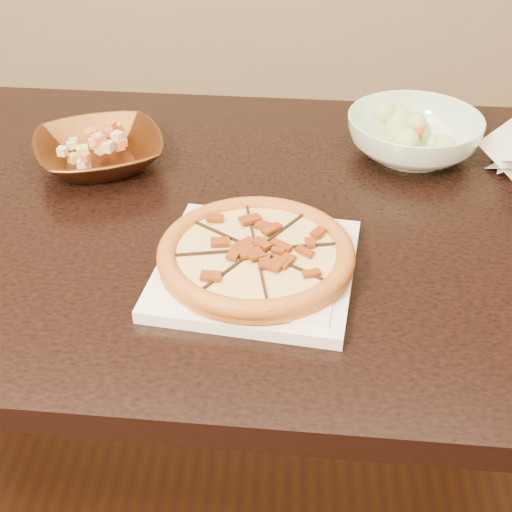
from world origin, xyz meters
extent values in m
cube|color=black|center=(0.11, 0.04, 0.73)|extent=(1.39, 0.94, 0.04)
cylinder|color=black|center=(0.71, 0.40, 0.35)|extent=(0.07, 0.07, 0.71)
cube|color=white|center=(0.20, -0.12, 0.76)|extent=(0.30, 0.30, 0.02)
cube|color=white|center=(0.20, -0.12, 0.77)|extent=(0.25, 0.25, 0.00)
cylinder|color=#AA6C29|center=(0.20, -0.12, 0.78)|extent=(0.26, 0.26, 0.01)
torus|color=#AA6C29|center=(0.20, -0.12, 0.79)|extent=(0.27, 0.27, 0.03)
cylinder|color=beige|center=(0.20, -0.12, 0.79)|extent=(0.22, 0.22, 0.01)
cube|color=black|center=(0.20, -0.12, 0.79)|extent=(0.05, 0.26, 0.01)
cube|color=black|center=(0.20, -0.12, 0.79)|extent=(0.22, 0.15, 0.01)
cube|color=black|center=(0.20, -0.12, 0.79)|extent=(0.26, 0.05, 0.01)
cube|color=black|center=(0.20, -0.12, 0.79)|extent=(0.15, 0.22, 0.01)
cube|color=#8F3D0E|center=(0.22, -0.12, 0.79)|extent=(0.03, 0.02, 0.00)
cube|color=#8F3D0E|center=(0.24, -0.11, 0.79)|extent=(0.03, 0.02, 0.00)
cube|color=#8F3D0E|center=(0.25, -0.08, 0.79)|extent=(0.03, 0.03, 0.00)
cube|color=#8F3D0E|center=(0.22, -0.10, 0.79)|extent=(0.03, 0.03, 0.00)
cube|color=#8F3D0E|center=(0.22, -0.08, 0.79)|extent=(0.02, 0.03, 0.00)
cube|color=#8F3D0E|center=(0.21, -0.05, 0.79)|extent=(0.02, 0.03, 0.00)
cube|color=#8F3D0E|center=(0.20, -0.09, 0.79)|extent=(0.02, 0.03, 0.00)
cube|color=#8F3D0E|center=(0.18, -0.07, 0.79)|extent=(0.02, 0.03, 0.00)
cube|color=#8F3D0E|center=(0.15, -0.06, 0.79)|extent=(0.03, 0.03, 0.00)
cube|color=#8F3D0E|center=(0.17, -0.10, 0.79)|extent=(0.03, 0.03, 0.00)
cube|color=#8F3D0E|center=(0.14, -0.10, 0.79)|extent=(0.03, 0.02, 0.00)
cube|color=#8F3D0E|center=(0.18, -0.12, 0.79)|extent=(0.03, 0.02, 0.00)
cube|color=#8F3D0E|center=(0.15, -0.13, 0.79)|extent=(0.03, 0.02, 0.00)
cube|color=#8F3D0E|center=(0.13, -0.16, 0.79)|extent=(0.03, 0.02, 0.00)
cube|color=#8F3D0E|center=(0.18, -0.14, 0.79)|extent=(0.03, 0.03, 0.00)
cube|color=#8F3D0E|center=(0.17, -0.17, 0.79)|extent=(0.03, 0.03, 0.00)
cube|color=#8F3D0E|center=(0.17, -0.20, 0.79)|extent=(0.02, 0.03, 0.00)
cube|color=#8F3D0E|center=(0.20, -0.16, 0.79)|extent=(0.02, 0.03, 0.00)
cube|color=#8F3D0E|center=(0.21, -0.19, 0.79)|extent=(0.02, 0.03, 0.00)
cube|color=#8F3D0E|center=(0.21, -0.14, 0.79)|extent=(0.02, 0.03, 0.00)
cube|color=#8F3D0E|center=(0.23, -0.16, 0.79)|extent=(0.03, 0.03, 0.00)
cube|color=#8F3D0E|center=(0.26, -0.17, 0.79)|extent=(0.03, 0.03, 0.00)
cube|color=#8F3D0E|center=(0.23, -0.13, 0.79)|extent=(0.03, 0.02, 0.00)
cube|color=#8F3D0E|center=(0.25, -0.13, 0.79)|extent=(0.03, 0.02, 0.00)
imported|color=brown|center=(-0.08, 0.17, 0.78)|extent=(0.28, 0.28, 0.05)
cube|color=beige|center=(-0.08, 0.17, 0.82)|extent=(0.03, 0.03, 0.03)
cube|color=#D35F2F|center=(-0.07, 0.17, 0.82)|extent=(0.03, 0.03, 0.03)
cube|color=#CDC05A|center=(-0.06, 0.18, 0.82)|extent=(0.03, 0.03, 0.03)
cube|color=beige|center=(-0.05, 0.20, 0.82)|extent=(0.03, 0.03, 0.03)
cube|color=#D35F2F|center=(-0.08, 0.18, 0.82)|extent=(0.03, 0.03, 0.03)
cube|color=#CDC05A|center=(-0.07, 0.19, 0.82)|extent=(0.03, 0.03, 0.03)
cube|color=beige|center=(-0.08, 0.21, 0.82)|extent=(0.03, 0.03, 0.03)
cube|color=#D35F2F|center=(-0.08, 0.17, 0.82)|extent=(0.03, 0.03, 0.03)
cube|color=#CDC05A|center=(-0.09, 0.18, 0.82)|extent=(0.03, 0.03, 0.03)
cube|color=beige|center=(-0.10, 0.19, 0.82)|extent=(0.03, 0.03, 0.03)
cube|color=#D35F2F|center=(-0.12, 0.19, 0.82)|extent=(0.03, 0.03, 0.03)
cube|color=#CDC05A|center=(-0.09, 0.17, 0.82)|extent=(0.03, 0.03, 0.03)
cube|color=beige|center=(-0.10, 0.17, 0.82)|extent=(0.03, 0.03, 0.03)
cube|color=#D35F2F|center=(-0.12, 0.16, 0.82)|extent=(0.03, 0.03, 0.03)
cube|color=#CDC05A|center=(-0.08, 0.17, 0.82)|extent=(0.03, 0.03, 0.03)
cube|color=beige|center=(-0.09, 0.16, 0.82)|extent=(0.03, 0.03, 0.03)
cube|color=#D35F2F|center=(-0.10, 0.14, 0.82)|extent=(0.03, 0.03, 0.03)
cube|color=#CDC05A|center=(-0.09, 0.12, 0.82)|extent=(0.03, 0.03, 0.03)
cube|color=beige|center=(-0.08, 0.16, 0.82)|extent=(0.03, 0.03, 0.03)
cube|color=#D35F2F|center=(-0.07, 0.14, 0.82)|extent=(0.03, 0.03, 0.03)
cube|color=#CDC05A|center=(-0.06, 0.13, 0.82)|extent=(0.03, 0.03, 0.03)
cube|color=beige|center=(-0.08, 0.17, 0.82)|extent=(0.03, 0.03, 0.03)
cube|color=#D35F2F|center=(-0.06, 0.16, 0.82)|extent=(0.03, 0.03, 0.03)
cube|color=#CDC05A|center=(-0.05, 0.16, 0.82)|extent=(0.03, 0.03, 0.03)
imported|color=white|center=(0.46, 0.24, 0.79)|extent=(0.24, 0.24, 0.07)
sphere|color=#BFE29C|center=(0.46, 0.24, 0.84)|extent=(0.04, 0.04, 0.04)
sphere|color=#BFE29C|center=(0.48, 0.25, 0.84)|extent=(0.04, 0.04, 0.04)
sphere|color=#BFE29C|center=(0.47, 0.28, 0.84)|extent=(0.04, 0.04, 0.04)
sphere|color=#BFE29C|center=(0.45, 0.25, 0.84)|extent=(0.04, 0.04, 0.04)
sphere|color=#BFE29C|center=(0.43, 0.26, 0.84)|extent=(0.04, 0.04, 0.04)
sphere|color=#BFE29C|center=(0.46, 0.24, 0.84)|extent=(0.04, 0.04, 0.04)
sphere|color=#BFE29C|center=(0.44, 0.22, 0.84)|extent=(0.04, 0.04, 0.04)
sphere|color=#BFE29C|center=(0.44, 0.19, 0.84)|extent=(0.04, 0.04, 0.04)
sphere|color=#BFE29C|center=(0.46, 0.22, 0.84)|extent=(0.04, 0.04, 0.04)
sphere|color=#BFE29C|center=(0.49, 0.21, 0.84)|extent=(0.04, 0.04, 0.04)
cube|color=#D7471D|center=(0.49, 0.26, 0.83)|extent=(0.02, 0.02, 0.01)
cube|color=#D7471D|center=(0.43, 0.21, 0.83)|extent=(0.02, 0.02, 0.01)
camera|label=1|loc=(0.24, -0.90, 1.34)|focal=50.00mm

